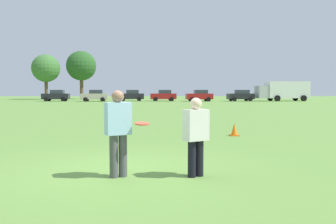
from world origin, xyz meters
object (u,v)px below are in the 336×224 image
at_px(player_defender, 196,133).
at_px(box_truck, 283,90).
at_px(traffic_cone, 234,129).
at_px(parked_car_near_right, 200,95).
at_px(frisbee, 142,124).
at_px(parked_car_far_right, 241,95).
at_px(parked_car_mid_right, 164,95).
at_px(player_thrower, 118,128).
at_px(parked_car_mid_left, 95,96).
at_px(parked_car_center, 131,95).
at_px(parked_car_near_left, 56,95).

height_order(player_defender, box_truck, box_truck).
bearing_deg(box_truck, traffic_cone, -113.38).
bearing_deg(traffic_cone, parked_car_near_right, 84.29).
bearing_deg(parked_car_near_right, frisbee, -98.80).
relative_size(frisbee, parked_car_far_right, 0.06).
xyz_separation_m(parked_car_mid_right, box_truck, (19.58, -0.73, 0.83)).
bearing_deg(traffic_cone, player_thrower, -122.21).
relative_size(player_defender, parked_car_mid_right, 0.35).
bearing_deg(parked_car_mid_left, player_thrower, -79.02).
bearing_deg(traffic_cone, parked_car_mid_left, 107.15).
xyz_separation_m(parked_car_center, parked_car_mid_right, (5.28, -0.29, 0.00)).
xyz_separation_m(player_thrower, parked_car_mid_right, (1.89, 47.80, -0.00)).
xyz_separation_m(parked_car_near_right, box_truck, (13.85, 0.83, 0.83)).
relative_size(player_thrower, frisbee, 6.05).
bearing_deg(player_thrower, parked_car_center, 94.03).
xyz_separation_m(frisbee, parked_car_far_right, (13.94, 46.75, -0.10)).
relative_size(player_thrower, parked_car_near_left, 0.38).
bearing_deg(parked_car_near_left, parked_car_far_right, -1.85).
height_order(player_defender, traffic_cone, player_defender).
relative_size(player_defender, traffic_cone, 3.13).
bearing_deg(player_thrower, parked_car_near_right, 80.64).
relative_size(parked_car_center, parked_car_mid_right, 1.00).
bearing_deg(player_thrower, parked_car_near_left, 107.98).
bearing_deg(player_defender, frisbee, -177.15).
relative_size(player_defender, frisbee, 5.53).
height_order(parked_car_mid_left, parked_car_mid_right, same).
height_order(player_thrower, parked_car_near_right, parked_car_near_right).
distance_m(player_defender, parked_car_center, 48.35).
xyz_separation_m(traffic_cone, parked_car_far_right, (10.83, 41.03, 0.69)).
height_order(player_defender, parked_car_center, parked_car_center).
xyz_separation_m(parked_car_near_left, parked_car_mid_left, (6.46, -1.27, 0.00)).
bearing_deg(player_defender, parked_car_near_left, 109.56).
bearing_deg(box_truck, parked_car_center, 177.64).
distance_m(player_defender, frisbee, 1.03).
xyz_separation_m(frisbee, parked_car_near_left, (-15.92, 47.72, -0.10)).
xyz_separation_m(player_defender, box_truck, (20.00, 47.08, 0.91)).
xyz_separation_m(parked_car_near_left, parked_car_mid_right, (17.36, 0.15, 0.00)).
height_order(parked_car_center, parked_car_mid_right, same).
bearing_deg(frisbee, player_thrower, 171.60).
distance_m(parked_car_mid_right, box_truck, 19.61).
bearing_deg(traffic_cone, player_defender, -110.29).
height_order(parked_car_mid_left, parked_car_far_right, same).
bearing_deg(parked_car_mid_right, player_thrower, -92.26).
bearing_deg(parked_car_mid_right, traffic_cone, -87.72).
bearing_deg(parked_car_mid_right, parked_car_near_right, -15.26).
bearing_deg(parked_car_near_left, parked_car_center, 2.10).
height_order(traffic_cone, parked_car_mid_right, parked_car_mid_right).
distance_m(parked_car_far_right, box_truck, 7.13).
bearing_deg(box_truck, parked_car_mid_right, 177.85).
bearing_deg(parked_car_center, traffic_cone, -80.69).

